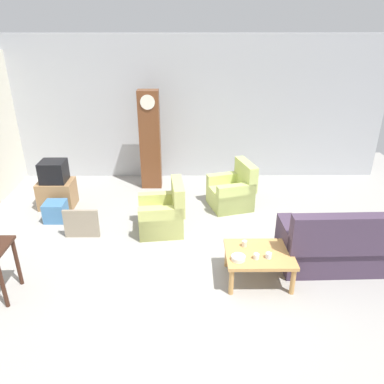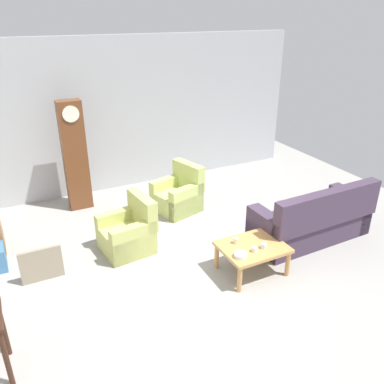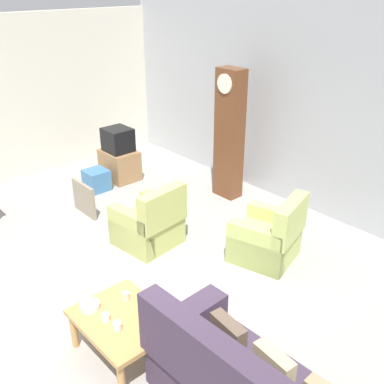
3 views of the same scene
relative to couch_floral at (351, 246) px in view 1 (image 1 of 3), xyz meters
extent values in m
plane|color=#999691|center=(-2.23, 0.14, -0.36)|extent=(10.40, 10.40, 0.00)
cube|color=#ADAFB5|center=(-2.23, 3.74, 1.24)|extent=(8.40, 0.16, 3.20)
cube|color=#423347|center=(0.00, 0.07, -0.14)|extent=(2.12, 0.89, 0.44)
cube|color=#423347|center=(0.01, -0.29, 0.38)|extent=(2.10, 0.25, 0.60)
cube|color=#423347|center=(-0.93, 0.04, -0.02)|extent=(0.26, 0.85, 0.68)
cube|color=#9E8966|center=(0.48, 0.13, 0.26)|extent=(0.36, 0.13, 0.36)
cube|color=#C6B284|center=(0.00, 0.12, 0.26)|extent=(0.37, 0.16, 0.36)
cube|color=brown|center=(-0.48, 0.10, 0.26)|extent=(0.37, 0.16, 0.36)
cube|color=#B7BC66|center=(-2.97, 1.09, -0.16)|extent=(0.84, 0.84, 0.40)
cube|color=#B7BC66|center=(-2.65, 1.13, 0.30)|extent=(0.26, 0.78, 0.52)
cube|color=#B7BC66|center=(-3.01, 1.39, -0.06)|extent=(0.77, 0.24, 0.60)
cube|color=#B7BC66|center=(-2.94, 0.79, -0.06)|extent=(0.77, 0.24, 0.60)
cube|color=#BDCB6E|center=(-1.64, 2.03, -0.16)|extent=(0.94, 0.94, 0.40)
cube|color=#BDCB6E|center=(-1.33, 2.11, 0.30)|extent=(0.38, 0.78, 0.52)
cube|color=#BDCB6E|center=(-1.72, 2.31, -0.06)|extent=(0.77, 0.36, 0.60)
cube|color=#BDCB6E|center=(-1.56, 1.74, -0.06)|extent=(0.77, 0.36, 0.60)
cube|color=tan|center=(-1.46, -0.32, 0.08)|extent=(0.96, 0.76, 0.05)
cylinder|color=tan|center=(-1.88, -0.64, -0.15)|extent=(0.07, 0.07, 0.41)
cylinder|color=tan|center=(-1.03, -0.64, -0.15)|extent=(0.07, 0.07, 0.41)
cylinder|color=tan|center=(-1.88, 0.00, -0.15)|extent=(0.07, 0.07, 0.41)
cylinder|color=tan|center=(-1.03, 0.00, -0.15)|extent=(0.07, 0.07, 0.41)
cylinder|color=#381E14|center=(-4.88, -0.88, 0.02)|extent=(0.06, 0.06, 0.75)
cylinder|color=#381E14|center=(-4.88, -0.41, 0.02)|extent=(0.06, 0.06, 0.75)
cube|color=brown|center=(-3.30, 3.05, 0.72)|extent=(0.44, 0.28, 2.15)
cylinder|color=silver|center=(-3.30, 2.90, 1.57)|extent=(0.30, 0.02, 0.30)
cube|color=#997047|center=(-5.12, 2.06, -0.08)|extent=(0.68, 0.52, 0.55)
cube|color=black|center=(-5.12, 2.06, 0.40)|extent=(0.48, 0.44, 0.42)
cube|color=gray|center=(-4.32, 0.87, -0.09)|extent=(0.60, 0.05, 0.52)
cube|color=teal|center=(-4.98, 1.48, -0.17)|extent=(0.39, 0.38, 0.37)
cylinder|color=white|center=(-1.53, -0.47, 0.14)|extent=(0.08, 0.08, 0.08)
cylinder|color=silver|center=(-1.35, -0.45, 0.14)|extent=(0.08, 0.08, 0.08)
cylinder|color=beige|center=(-1.65, -0.15, 0.15)|extent=(0.07, 0.07, 0.09)
cylinder|color=white|center=(-1.78, -0.49, 0.13)|extent=(0.19, 0.19, 0.06)
camera|label=1|loc=(-2.45, -4.81, 3.16)|focal=35.30mm
camera|label=2|loc=(-4.50, -4.41, 3.30)|focal=37.19mm
camera|label=3|loc=(1.47, -2.06, 3.05)|focal=41.82mm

